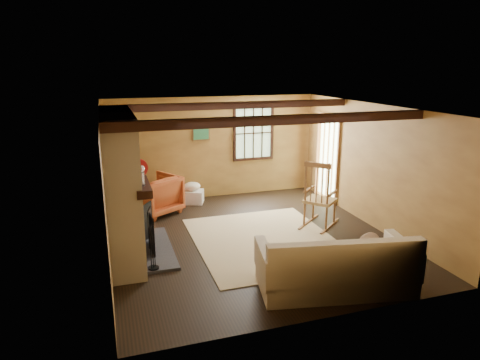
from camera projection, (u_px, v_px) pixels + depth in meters
name	position (u px, v px, depth m)	size (l,w,h in m)	color
ground	(251.00, 238.00, 7.94)	(5.50, 5.50, 0.00)	black
room_envelope	(258.00, 148.00, 7.82)	(5.02, 5.52, 2.44)	#A9803C
fireplace	(123.00, 191.00, 7.00)	(1.02, 2.30, 2.40)	#9E563D
rug	(265.00, 240.00, 7.82)	(2.50, 3.00, 0.01)	tan
rocking_chair	(319.00, 199.00, 8.40)	(1.06, 1.01, 1.34)	tan
sofa	(337.00, 269.00, 6.04)	(2.32, 1.35, 0.88)	silver
firewood_pile	(137.00, 200.00, 9.76)	(0.60, 0.11, 0.22)	brown
laundry_basket	(192.00, 197.00, 9.90)	(0.50, 0.38, 0.30)	white
basket_pillow	(192.00, 186.00, 9.84)	(0.40, 0.32, 0.20)	silver
armchair	(155.00, 195.00, 9.15)	(0.89, 0.92, 0.83)	#BF6026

